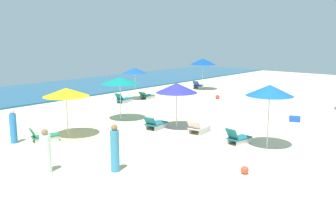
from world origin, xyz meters
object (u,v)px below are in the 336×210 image
Objects in this scene: beachgoer_1 at (46,152)px; beachgoer_2 at (13,127)px; umbrella_4 at (66,92)px; beachgoer_0 at (115,149)px; lounge_chair_6_0 at (238,138)px; beach_ball_1 at (218,97)px; lounge_chair_3_1 at (123,99)px; lounge_chair_4_0 at (43,136)px; umbrella_0 at (120,81)px; lounge_chair_3_0 at (147,96)px; lounge_chair_1_1 at (199,127)px; lounge_chair_1_0 at (155,124)px; beach_ball_2 at (245,170)px; umbrella_6 at (270,90)px; lounge_chair_2_0 at (198,85)px; umbrella_2 at (203,62)px; umbrella_1 at (177,88)px; cooler_box_0 at (295,119)px; umbrella_3 at (135,70)px.

beachgoer_2 is at bearing 29.40° from beachgoer_1.
umbrella_4 is 5.58m from beachgoer_0.
lounge_chair_6_0 is 4.02× the size of beach_ball_1.
lounge_chair_4_0 is (-9.21, -4.66, -0.01)m from lounge_chair_3_1.
umbrella_4 is 1.49× the size of beachgoer_1.
lounge_chair_3_0 is (6.26, 3.97, -2.04)m from umbrella_0.
lounge_chair_6_0 is (-0.38, -2.42, -0.01)m from lounge_chair_1_1.
lounge_chair_1_0 is 7.13m from beach_ball_2.
lounge_chair_3_1 is at bearing 30.98° from umbrella_4.
umbrella_6 is (-3.56, -12.82, 2.24)m from lounge_chair_3_1.
lounge_chair_4_0 is 0.49× the size of umbrella_6.
lounge_chair_1_1 is (0.80, -2.16, 0.00)m from lounge_chair_1_0.
umbrella_6 is at bearing 124.69° from lounge_chair_2_0.
lounge_chair_4_0 is at bearing -63.32° from beachgoer_2.
beach_ball_2 is at bearing 134.05° from lounge_chair_6_0.
umbrella_2 is at bearing 48.77° from beach_ball_1.
lounge_chair_6_0 is (5.44, -6.87, 0.02)m from lounge_chair_4_0.
lounge_chair_1_1 is at bearing -43.25° from umbrella_4.
lounge_chair_3_1 is (-9.48, -0.30, 0.00)m from lounge_chair_2_0.
beach_ball_2 is (-2.86, -9.49, -2.13)m from umbrella_0.
lounge_chair_6_0 reaches higher than lounge_chair_2_0.
lounge_chair_1_1 is 10.33m from beach_ball_1.
umbrella_0 is 3.66m from umbrella_1.
umbrella_6 is at bearing -129.23° from lounge_chair_4_0.
umbrella_4 is 4.89m from beachgoer_1.
lounge_chair_6_0 is at bearing -88.47° from umbrella_0.
beachgoer_2 is at bearing -63.65° from beachgoer_0.
lounge_chair_3_1 is 1.17× the size of lounge_chair_6_0.
beachgoer_0 is at bearing 91.71° from lounge_chair_1_1.
umbrella_4 is (-4.59, 2.90, 0.02)m from umbrella_1.
lounge_chair_6_0 is 10.01m from beachgoer_2.
lounge_chair_2_0 is 5.91m from beach_ball_1.
cooler_box_0 is (5.51, -2.63, -0.13)m from lounge_chair_1_1.
umbrella_4 reaches higher than lounge_chair_2_0.
umbrella_6 is 6.88m from beachgoer_0.
umbrella_3 reaches higher than beachgoer_1.
umbrella_4 is at bearing 110.45° from lounge_chair_3_1.
beachgoer_1 reaches higher than lounge_chair_4_0.
cooler_box_0 is (12.29, -7.90, -0.56)m from beachgoer_2.
lounge_chair_3_1 is at bearing 45.81° from umbrella_0.
lounge_chair_1_0 is at bearing -154.15° from umbrella_2.
umbrella_2 is 1.62× the size of beachgoer_0.
umbrella_2 is at bearing 124.69° from cooler_box_0.
umbrella_2 is (12.95, 3.52, 0.24)m from umbrella_0.
beachgoer_0 is (-11.01, -10.23, -1.39)m from umbrella_3.
lounge_chair_3_0 reaches higher than beach_ball_1.
lounge_chair_1_1 is 7.32m from lounge_chair_4_0.
umbrella_2 reaches higher than lounge_chair_6_0.
beach_ball_1 is at bearing -72.39° from lounge_chair_4_0.
beachgoer_1 is at bearing 115.67° from lounge_chair_3_0.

